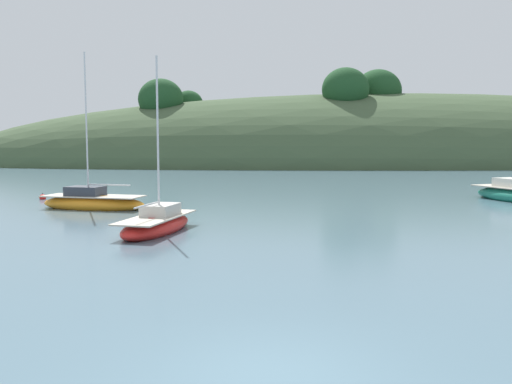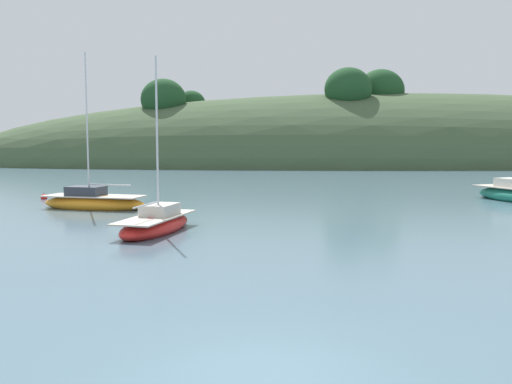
# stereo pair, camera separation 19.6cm
# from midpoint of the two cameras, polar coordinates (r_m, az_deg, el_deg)

# --- Properties ---
(ground_plane) EXTENTS (400.00, 400.00, 0.00)m
(ground_plane) POSITION_cam_midpoint_polar(r_m,az_deg,el_deg) (9.52, 1.25, -18.76)
(ground_plane) COLOR slate
(far_shoreline_hill) EXTENTS (150.00, 36.00, 27.25)m
(far_shoreline_hill) POSITION_cam_midpoint_polar(r_m,az_deg,el_deg) (93.70, 14.78, 2.86)
(far_shoreline_hill) COLOR #425638
(far_shoreline_hill) RESTS_ON ground
(sailboat_teal_outer) EXTENTS (6.67, 3.66, 9.18)m
(sailboat_teal_outer) POSITION_cam_midpoint_polar(r_m,az_deg,el_deg) (32.75, -17.00, -1.01)
(sailboat_teal_outer) COLOR orange
(sailboat_teal_outer) RESTS_ON ground
(sailboat_red_portside) EXTENTS (3.25, 5.87, 7.71)m
(sailboat_red_portside) POSITION_cam_midpoint_polar(r_m,az_deg,el_deg) (23.71, -10.63, -3.32)
(sailboat_red_portside) COLOR red
(sailboat_red_portside) RESTS_ON ground
(mooring_buoy_inner) EXTENTS (0.44, 0.44, 0.54)m
(mooring_buoy_inner) POSITION_cam_midpoint_polar(r_m,az_deg,el_deg) (39.21, -21.70, -0.54)
(mooring_buoy_inner) COLOR red
(mooring_buoy_inner) RESTS_ON ground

